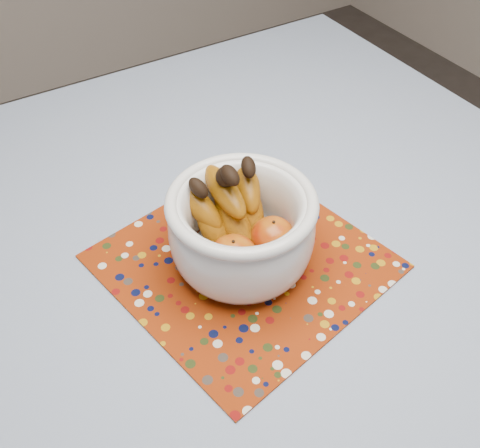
{
  "coord_description": "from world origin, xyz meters",
  "views": [
    {
      "loc": [
        -0.39,
        -0.59,
        1.48
      ],
      "look_at": [
        -0.06,
        -0.04,
        0.85
      ],
      "focal_mm": 42.0,
      "sensor_mm": 36.0,
      "label": 1
    }
  ],
  "objects": [
    {
      "name": "tablecloth",
      "position": [
        0.0,
        0.0,
        0.76
      ],
      "size": [
        1.32,
        1.32,
        0.01
      ],
      "primitive_type": "cube",
      "color": "slate",
      "rests_on": "table"
    },
    {
      "name": "placemat",
      "position": [
        -0.05,
        -0.05,
        0.76
      ],
      "size": [
        0.48,
        0.48,
        0.0
      ],
      "primitive_type": "cube",
      "rotation": [
        0.0,
        0.0,
        0.2
      ],
      "color": "maroon",
      "rests_on": "tablecloth"
    },
    {
      "name": "fruit_bowl",
      "position": [
        -0.05,
        -0.04,
        0.85
      ],
      "size": [
        0.24,
        0.25,
        0.19
      ],
      "color": "silver",
      "rests_on": "placemat"
    },
    {
      "name": "table",
      "position": [
        0.0,
        0.0,
        0.67
      ],
      "size": [
        1.2,
        1.2,
        0.75
      ],
      "color": "brown",
      "rests_on": "ground"
    }
  ]
}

